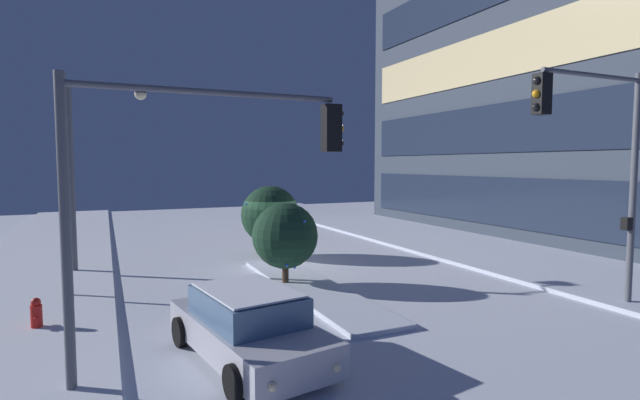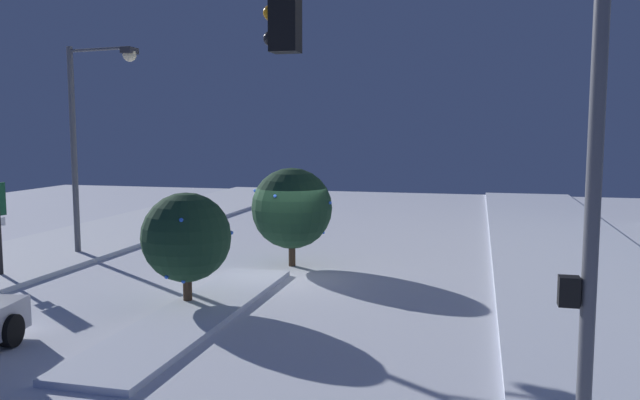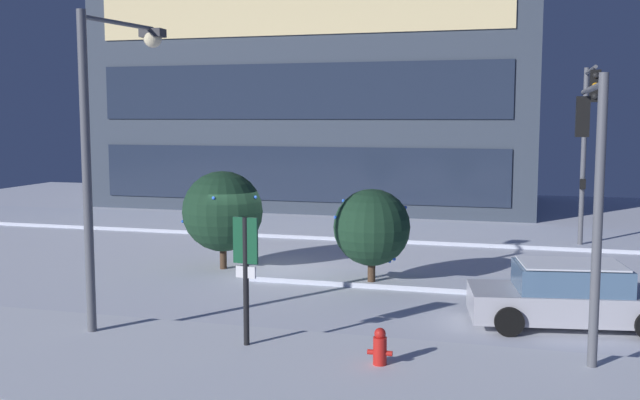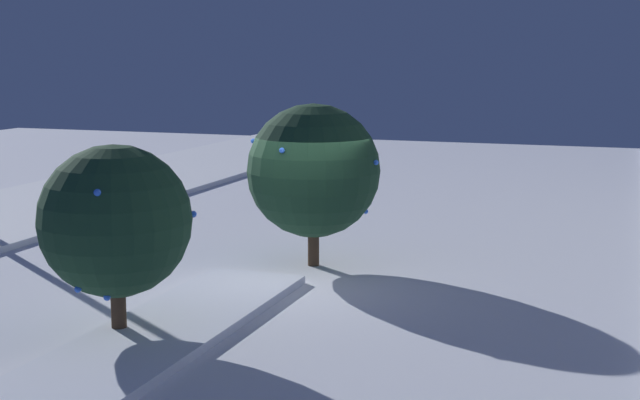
% 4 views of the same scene
% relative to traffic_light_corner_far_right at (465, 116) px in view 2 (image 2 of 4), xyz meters
% --- Properties ---
extents(ground, '(52.00, 52.00, 0.00)m').
position_rel_traffic_light_corner_far_right_xyz_m(ground, '(-9.99, -5.62, -4.47)').
color(ground, silver).
extents(curb_strip_near, '(52.00, 5.20, 0.14)m').
position_rel_traffic_light_corner_far_right_xyz_m(curb_strip_near, '(-9.99, -14.53, -4.40)').
color(curb_strip_near, silver).
rests_on(curb_strip_near, ground).
extents(curb_strip_far, '(52.00, 5.20, 0.14)m').
position_rel_traffic_light_corner_far_right_xyz_m(curb_strip_far, '(-9.99, 3.28, -4.40)').
color(curb_strip_far, silver).
rests_on(curb_strip_far, ground).
extents(median_strip, '(9.00, 1.80, 0.14)m').
position_rel_traffic_light_corner_far_right_xyz_m(median_strip, '(-5.41, -6.10, -4.40)').
color(median_strip, silver).
rests_on(median_strip, ground).
extents(traffic_light_corner_far_right, '(0.32, 4.11, 6.59)m').
position_rel_traffic_light_corner_far_right_xyz_m(traffic_light_corner_far_right, '(0.00, 0.00, 0.00)').
color(traffic_light_corner_far_right, '#565960').
rests_on(traffic_light_corner_far_right, ground).
extents(street_lamp_arched, '(0.74, 2.75, 7.09)m').
position_rel_traffic_light_corner_far_right_xyz_m(street_lamp_arched, '(-11.00, -12.43, 0.19)').
color(street_lamp_arched, '#565960').
rests_on(street_lamp_arched, ground).
extents(decorated_tree_median, '(2.55, 2.59, 3.13)m').
position_rel_traffic_light_corner_far_right_xyz_m(decorated_tree_median, '(-11.24, -5.52, -2.62)').
color(decorated_tree_median, '#473323').
rests_on(decorated_tree_median, ground).
extents(decorated_tree_left_of_median, '(2.20, 2.19, 2.81)m').
position_rel_traffic_light_corner_far_right_xyz_m(decorated_tree_left_of_median, '(-6.18, -6.70, -2.76)').
color(decorated_tree_left_of_median, '#473323').
rests_on(decorated_tree_left_of_median, ground).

